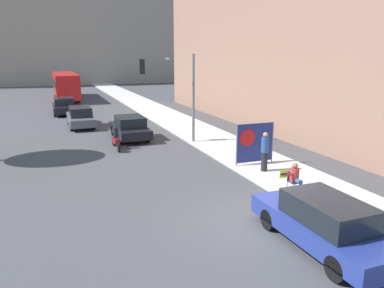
# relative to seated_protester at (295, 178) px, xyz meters

# --- Properties ---
(ground_plane) EXTENTS (160.00, 160.00, 0.00)m
(ground_plane) POSITION_rel_seated_protester_xyz_m (-2.30, -1.47, -0.78)
(ground_plane) COLOR #444447
(sidewalk_curb) EXTENTS (3.41, 90.00, 0.13)m
(sidewalk_curb) POSITION_rel_seated_protester_xyz_m (1.16, 13.53, -0.72)
(sidewalk_curb) COLOR beige
(sidewalk_curb) RESTS_ON ground_plane
(building_backdrop_far) EXTENTS (52.00, 12.00, 25.01)m
(building_backdrop_far) POSITION_rel_seated_protester_xyz_m (-4.30, 64.15, 11.72)
(building_backdrop_far) COLOR gray
(building_backdrop_far) RESTS_ON ground_plane
(seated_protester) EXTENTS (0.92, 0.77, 1.21)m
(seated_protester) POSITION_rel_seated_protester_xyz_m (0.00, 0.00, 0.00)
(seated_protester) COLOR #474C56
(seated_protester) RESTS_ON sidewalk_curb
(jogger_on_sidewalk) EXTENTS (0.34, 0.34, 1.77)m
(jogger_on_sidewalk) POSITION_rel_seated_protester_xyz_m (0.51, 2.93, 0.26)
(jogger_on_sidewalk) COLOR black
(jogger_on_sidewalk) RESTS_ON sidewalk_curb
(pedestrian_behind) EXTENTS (0.34, 0.34, 1.64)m
(pedestrian_behind) POSITION_rel_seated_protester_xyz_m (0.52, 5.23, 0.18)
(pedestrian_behind) COLOR #334775
(pedestrian_behind) RESTS_ON sidewalk_curb
(protest_banner) EXTENTS (2.01, 0.06, 1.96)m
(protest_banner) POSITION_rel_seated_protester_xyz_m (0.68, 4.11, 0.38)
(protest_banner) COLOR slate
(protest_banner) RESTS_ON sidewalk_curb
(traffic_light_pole) EXTENTS (3.11, 2.88, 5.16)m
(traffic_light_pole) POSITION_rel_seated_protester_xyz_m (-1.43, 9.87, 2.86)
(traffic_light_pole) COLOR slate
(traffic_light_pole) RESTS_ON sidewalk_curb
(parked_car_curbside) EXTENTS (1.71, 4.68, 1.49)m
(parked_car_curbside) POSITION_rel_seated_protester_xyz_m (-1.58, -3.40, -0.04)
(parked_car_curbside) COLOR navy
(parked_car_curbside) RESTS_ON ground_plane
(car_on_road_nearest) EXTENTS (1.90, 4.34, 1.45)m
(car_on_road_nearest) POSITION_rel_seated_protester_xyz_m (-3.57, 12.27, -0.06)
(car_on_road_nearest) COLOR black
(car_on_road_nearest) RESTS_ON ground_plane
(car_on_road_midblock) EXTENTS (1.73, 4.64, 1.50)m
(car_on_road_midblock) POSITION_rel_seated_protester_xyz_m (-6.13, 17.63, -0.04)
(car_on_road_midblock) COLOR #565B60
(car_on_road_midblock) RESTS_ON ground_plane
(car_on_road_distant) EXTENTS (1.88, 4.59, 1.51)m
(car_on_road_distant) POSITION_rel_seated_protester_xyz_m (-6.94, 24.47, -0.03)
(car_on_road_distant) COLOR black
(car_on_road_distant) RESTS_ON ground_plane
(city_bus_on_road) EXTENTS (2.49, 11.91, 3.08)m
(city_bus_on_road) POSITION_rel_seated_protester_xyz_m (-6.11, 36.36, 1.00)
(city_bus_on_road) COLOR red
(city_bus_on_road) RESTS_ON ground_plane
(motorcycle_on_road) EXTENTS (0.28, 2.23, 1.32)m
(motorcycle_on_road) POSITION_rel_seated_protester_xyz_m (-4.88, 9.94, -0.23)
(motorcycle_on_road) COLOR maroon
(motorcycle_on_road) RESTS_ON ground_plane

